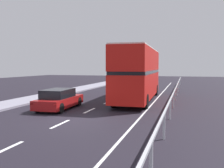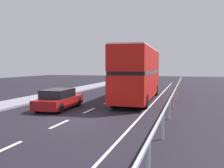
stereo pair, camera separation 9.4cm
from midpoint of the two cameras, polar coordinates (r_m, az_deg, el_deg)
name	(u,v)px [view 2 (the right image)]	position (r m, az deg, el deg)	size (l,w,h in m)	color
ground_plane	(71,120)	(13.91, -9.14, -8.05)	(73.82, 120.00, 0.10)	black
lane_paint_markings	(139,100)	(21.59, 6.35, -3.55)	(3.67, 46.00, 0.01)	silver
bridge_side_railing	(176,90)	(21.34, 14.45, -1.36)	(0.10, 42.00, 1.08)	#B7BAC1
double_decker_bus_red	(139,73)	(20.88, 6.20, 2.57)	(2.79, 11.11, 4.33)	red
hatchback_car_near	(59,99)	(17.15, -11.85, -3.43)	(1.91, 4.42, 1.34)	maroon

